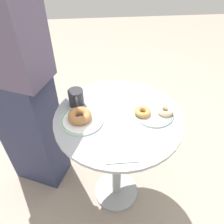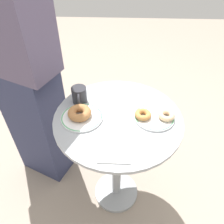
% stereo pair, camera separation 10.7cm
% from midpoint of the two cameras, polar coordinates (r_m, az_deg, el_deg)
% --- Properties ---
extents(ground_plane, '(7.00, 7.00, 0.02)m').
position_cam_midpoint_polar(ground_plane, '(1.67, -0.86, -19.87)').
color(ground_plane, gray).
extents(cafe_table, '(0.63, 0.63, 0.72)m').
position_cam_midpoint_polar(cafe_table, '(1.24, -1.11, -8.18)').
color(cafe_table, '#999EA3').
rests_on(cafe_table, ground).
extents(plate_left, '(0.20, 0.20, 0.01)m').
position_cam_midpoint_polar(plate_left, '(1.08, -10.42, -2.13)').
color(plate_left, white).
rests_on(plate_left, cafe_table).
extents(plate_right, '(0.19, 0.19, 0.01)m').
position_cam_midpoint_polar(plate_right, '(1.10, 7.76, -0.50)').
color(plate_right, white).
rests_on(plate_right, cafe_table).
extents(donut_cinnamon, '(0.15, 0.15, 0.04)m').
position_cam_midpoint_polar(donut_cinnamon, '(1.06, -11.08, -1.07)').
color(donut_cinnamon, '#A36B3D').
rests_on(donut_cinnamon, plate_left).
extents(donut_glazed, '(0.09, 0.09, 0.03)m').
position_cam_midpoint_polar(donut_glazed, '(1.10, 10.69, 0.27)').
color(donut_glazed, '#E0B789').
rests_on(donut_glazed, plate_right).
extents(donut_old_fashioned, '(0.11, 0.11, 0.03)m').
position_cam_midpoint_polar(donut_old_fashioned, '(1.08, 5.02, -0.06)').
color(donut_old_fashioned, '#BC7F42').
rests_on(donut_old_fashioned, plate_right).
extents(paper_napkin, '(0.14, 0.14, 0.01)m').
position_cam_midpoint_polar(paper_napkin, '(0.94, -1.03, -9.60)').
color(paper_napkin, white).
rests_on(paper_napkin, cafe_table).
extents(coffee_mug, '(0.08, 0.12, 0.09)m').
position_cam_midpoint_polar(coffee_mug, '(1.15, -11.75, 3.38)').
color(coffee_mug, '#28282D').
rests_on(coffee_mug, cafe_table).
extents(person_figure, '(0.44, 0.36, 1.67)m').
position_cam_midpoint_polar(person_figure, '(1.29, -25.99, 7.76)').
color(person_figure, '#2D3351').
rests_on(person_figure, ground).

